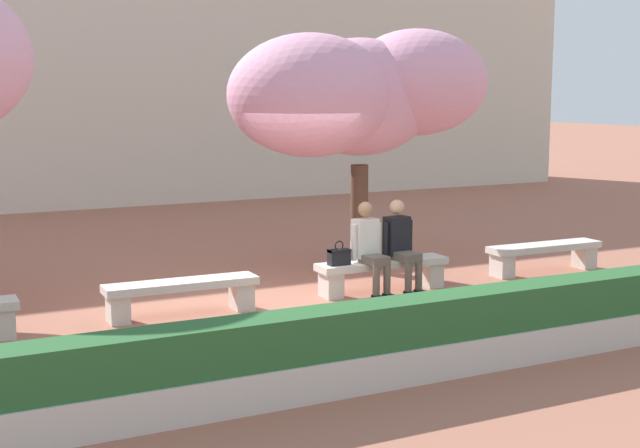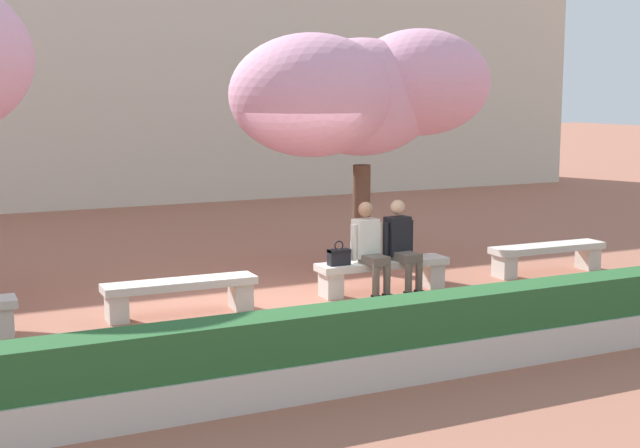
# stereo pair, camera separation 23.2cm
# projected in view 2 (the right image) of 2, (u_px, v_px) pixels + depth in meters

# --- Properties ---
(ground_plane) EXTENTS (100.00, 100.00, 0.00)m
(ground_plane) POSITION_uv_depth(u_px,v_px,m) (287.00, 303.00, 11.92)
(ground_plane) COLOR #9E604C
(building_facade) EXTENTS (28.00, 4.00, 7.40)m
(building_facade) POSITION_uv_depth(u_px,v_px,m) (83.00, 55.00, 22.65)
(building_facade) COLOR beige
(building_facade) RESTS_ON ground
(stone_bench_near_west) EXTENTS (1.96, 0.48, 0.45)m
(stone_bench_near_west) POSITION_uv_depth(u_px,v_px,m) (180.00, 291.00, 11.23)
(stone_bench_near_west) COLOR beige
(stone_bench_near_west) RESTS_ON ground
(stone_bench_center) EXTENTS (1.96, 0.48, 0.45)m
(stone_bench_center) POSITION_uv_depth(u_px,v_px,m) (383.00, 270.00, 12.51)
(stone_bench_center) COLOR beige
(stone_bench_center) RESTS_ON ground
(stone_bench_near_east) EXTENTS (1.96, 0.48, 0.45)m
(stone_bench_near_east) POSITION_uv_depth(u_px,v_px,m) (547.00, 254.00, 13.80)
(stone_bench_near_east) COLOR beige
(stone_bench_near_east) RESTS_ON ground
(person_seated_left) EXTENTS (0.51, 0.70, 1.29)m
(person_seated_left) POSITION_uv_depth(u_px,v_px,m) (369.00, 245.00, 12.30)
(person_seated_left) COLOR black
(person_seated_left) RESTS_ON ground
(person_seated_right) EXTENTS (0.51, 0.70, 1.29)m
(person_seated_right) POSITION_uv_depth(u_px,v_px,m) (401.00, 242.00, 12.52)
(person_seated_right) COLOR black
(person_seated_right) RESTS_ON ground
(handbag) EXTENTS (0.30, 0.15, 0.34)m
(handbag) POSITION_uv_depth(u_px,v_px,m) (339.00, 256.00, 12.14)
(handbag) COLOR black
(handbag) RESTS_ON stone_bench_center
(cherry_tree_main) EXTENTS (4.13, 2.62, 3.76)m
(cherry_tree_main) POSITION_uv_depth(u_px,v_px,m) (358.00, 93.00, 13.61)
(cherry_tree_main) COLOR #513828
(cherry_tree_main) RESTS_ON ground
(planter_hedge_foreground) EXTENTS (15.50, 0.50, 0.80)m
(planter_hedge_foreground) POSITION_uv_depth(u_px,v_px,m) (426.00, 337.00, 8.85)
(planter_hedge_foreground) COLOR beige
(planter_hedge_foreground) RESTS_ON ground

